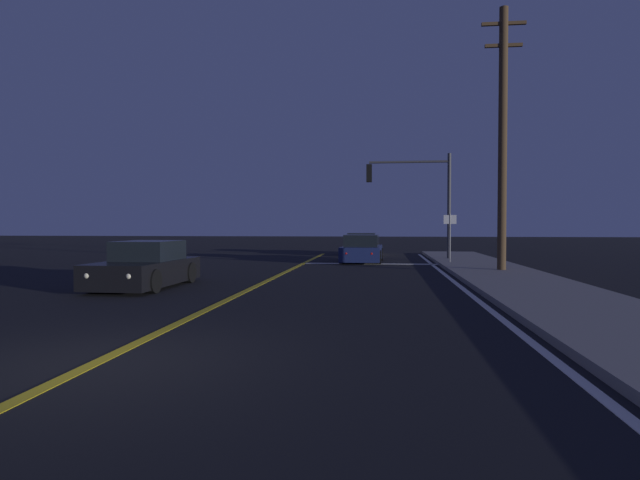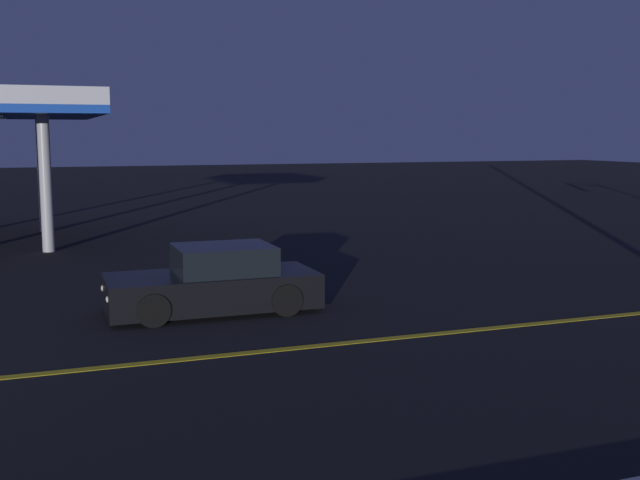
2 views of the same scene
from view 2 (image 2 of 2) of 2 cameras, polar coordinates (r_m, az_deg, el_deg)
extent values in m
cube|color=gold|center=(13.36, 2.44, -7.56)|extent=(0.20, 33.52, 0.01)
cube|color=black|center=(15.68, -8.00, -3.70)|extent=(1.85, 4.19, 0.68)
cube|color=black|center=(15.63, -7.14, -1.49)|extent=(1.58, 1.93, 0.60)
cylinder|color=black|center=(14.67, -12.24, -5.08)|extent=(0.22, 0.64, 0.64)
cylinder|color=black|center=(16.32, -13.08, -3.81)|extent=(0.22, 0.64, 0.64)
cylinder|color=black|center=(15.23, -2.53, -4.44)|extent=(0.22, 0.64, 0.64)
cylinder|color=black|center=(16.82, -4.29, -3.28)|extent=(0.22, 0.64, 0.64)
sphere|color=#FFF4CC|center=(14.83, -15.23, -4.25)|extent=(0.18, 0.18, 0.18)
sphere|color=#FFF4CC|center=(15.93, -15.59, -3.44)|extent=(0.18, 0.18, 0.18)
sphere|color=red|center=(15.68, -0.26, -3.32)|extent=(0.14, 0.14, 0.14)
sphere|color=red|center=(16.73, -1.57, -2.63)|extent=(0.14, 0.14, 0.14)
cylinder|color=silver|center=(30.02, -19.83, 4.73)|extent=(0.36, 0.36, 4.38)
cylinder|color=silver|center=(24.79, -19.65, 4.20)|extent=(0.36, 0.36, 4.38)
camera|label=1|loc=(14.00, -73.80, -5.03)|focal=29.54mm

